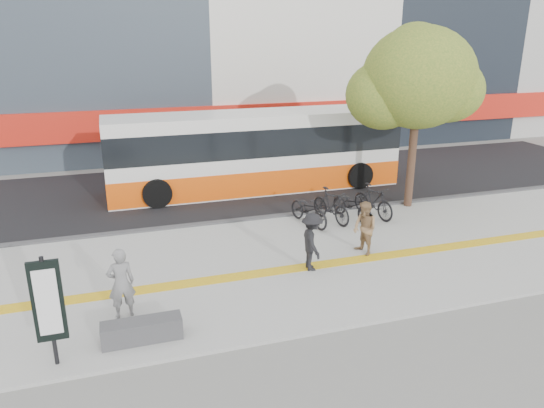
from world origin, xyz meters
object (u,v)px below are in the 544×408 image
object	(u,v)px
bus	(255,154)
bench	(142,330)
signboard	(48,303)
pedestrian_dark	(312,242)
seated_woman	(121,283)
pedestrian_tan	(365,228)
street_tree	(416,80)

from	to	relation	value
bus	bench	bearing A→B (deg)	-118.03
signboard	pedestrian_dark	distance (m)	6.56
seated_woman	pedestrian_tan	xyz separation A→B (m)	(6.60, 1.45, -0.04)
signboard	pedestrian_tan	size ratio (longest dim) A/B	1.44
bus	pedestrian_tan	size ratio (longest dim) A/B	7.52
pedestrian_tan	pedestrian_dark	bearing A→B (deg)	-86.02
signboard	bus	distance (m)	12.08
bench	bus	distance (m)	11.05
signboard	pedestrian_dark	bearing A→B (deg)	21.16
bench	seated_woman	size ratio (longest dim) A/B	0.99
signboard	seated_woman	distance (m)	1.95
pedestrian_dark	seated_woman	bearing A→B (deg)	106.86
street_tree	bus	world-z (taller)	street_tree
bus	pedestrian_dark	size ratio (longest dim) A/B	7.37
bus	seated_woman	size ratio (longest dim) A/B	7.11
seated_woman	pedestrian_tan	bearing A→B (deg)	-175.95
signboard	pedestrian_dark	xyz separation A→B (m)	(6.10, 2.36, -0.51)
signboard	pedestrian_tan	xyz separation A→B (m)	(7.88, 2.84, -0.53)
seated_woman	pedestrian_dark	distance (m)	4.92
signboard	bench	bearing A→B (deg)	10.81
pedestrian_tan	pedestrian_dark	size ratio (longest dim) A/B	0.98
signboard	seated_woman	world-z (taller)	signboard
seated_woman	pedestrian_dark	size ratio (longest dim) A/B	1.04
bench	pedestrian_dark	size ratio (longest dim) A/B	1.03
bench	seated_woman	distance (m)	1.27
pedestrian_tan	bus	bearing A→B (deg)	177.88
bus	pedestrian_tan	distance (m)	7.28
bench	pedestrian_dark	bearing A→B (deg)	24.55
seated_woman	pedestrian_dark	world-z (taller)	seated_woman
bus	pedestrian_tan	bearing A→B (deg)	-81.16
seated_woman	bench	bearing A→B (deg)	98.10
seated_woman	street_tree	bearing A→B (deg)	-162.26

